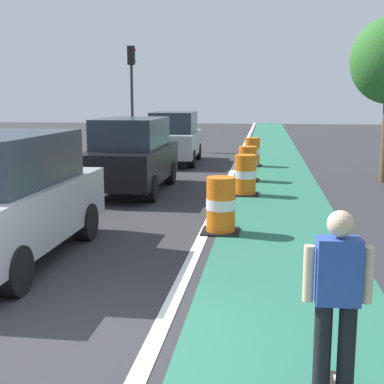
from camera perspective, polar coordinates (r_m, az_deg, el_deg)
ground_plane at (r=6.10m, az=-12.93°, el=-15.35°), size 100.00×100.00×0.00m
bike_lane_strip at (r=17.33m, az=8.94°, el=1.31°), size 2.50×80.00×0.01m
lane_divider_stripe at (r=17.36m, az=3.98°, el=1.43°), size 0.20×80.00×0.01m
skateboarder_on_lane at (r=4.69m, az=15.18°, el=-11.24°), size 0.57×0.81×1.69m
parked_suv_nearest at (r=8.92m, az=-19.43°, el=-0.57°), size 1.93×4.61×2.04m
parked_suv_second at (r=14.95m, az=-6.42°, el=3.99°), size 1.94×4.61×2.04m
parked_suv_third at (r=21.48m, az=-1.91°, el=5.86°), size 2.07×4.68×2.04m
traffic_barrel_front at (r=10.33m, az=3.09°, el=-1.47°), size 0.73×0.73×1.09m
traffic_barrel_mid at (r=14.42m, az=5.72°, el=1.77°), size 0.73×0.73×1.09m
traffic_barrel_back at (r=16.93m, az=5.95°, el=2.98°), size 0.73×0.73×1.09m
traffic_barrel_far at (r=20.66m, az=6.46°, el=4.23°), size 0.73×0.73×1.09m
traffic_light_corner at (r=27.17m, az=-6.45°, el=11.87°), size 0.41×0.32×5.10m
pedestrian_crossing at (r=15.76m, az=-14.86°, el=3.40°), size 0.34×0.20×1.61m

